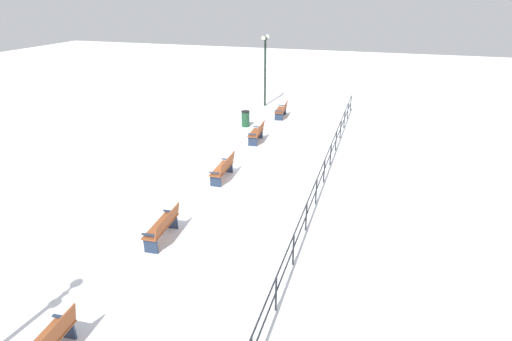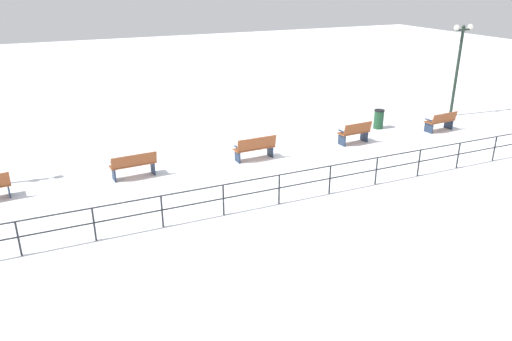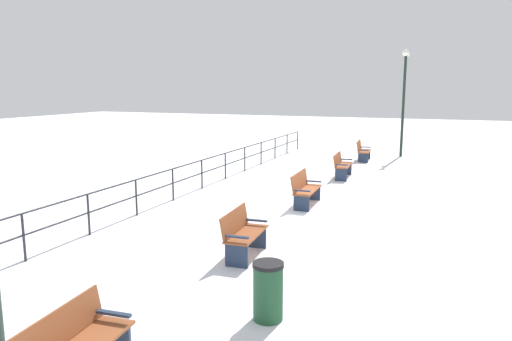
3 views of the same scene
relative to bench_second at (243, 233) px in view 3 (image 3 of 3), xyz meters
name	(u,v)px [view 3 (image 3 of 3)]	position (x,y,z in m)	size (l,w,h in m)	color
ground_plane	(307,205)	(0.04, 4.53, -0.48)	(80.00, 80.00, 0.00)	white
bench_second	(243,233)	(0.00, 0.00, 0.00)	(0.65, 1.40, 0.94)	brown
bench_third	(305,188)	(-0.04, 4.53, 0.00)	(0.60, 1.60, 0.94)	brown
bench_fourth	(342,165)	(0.08, 9.06, 0.01)	(0.62, 1.59, 0.90)	brown
bench_fifth	(363,151)	(0.10, 13.58, -0.02)	(0.65, 1.44, 0.91)	brown
lamppost_middle	(404,83)	(1.61, 15.60, 3.03)	(0.30, 1.05, 5.03)	#1E2D23
waterfront_railing	(188,174)	(-3.82, 4.53, 0.18)	(0.05, 23.61, 0.97)	#26282D
trash_bin	(268,291)	(1.37, -2.27, -0.04)	(0.45, 0.45, 0.87)	#1E4C2D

